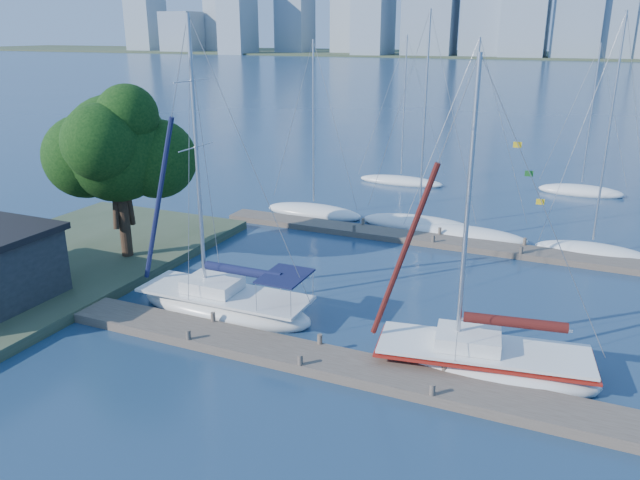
% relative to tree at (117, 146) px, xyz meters
% --- Properties ---
extents(ground, '(700.00, 700.00, 0.00)m').
position_rel_tree_xyz_m(ground, '(13.65, -5.74, -6.52)').
color(ground, navy).
rests_on(ground, ground).
extents(near_dock, '(26.00, 2.00, 0.40)m').
position_rel_tree_xyz_m(near_dock, '(13.65, -5.74, -6.32)').
color(near_dock, '#50453B').
rests_on(near_dock, ground).
extents(far_dock, '(30.00, 1.80, 0.36)m').
position_rel_tree_xyz_m(far_dock, '(15.65, 10.26, -6.34)').
color(far_dock, '#50453B').
rests_on(far_dock, ground).
extents(shore, '(12.00, 22.00, 0.50)m').
position_rel_tree_xyz_m(shore, '(-3.35, -2.74, -6.27)').
color(shore, '#38472D').
rests_on(shore, ground).
extents(far_shore, '(800.00, 100.00, 1.50)m').
position_rel_tree_xyz_m(far_shore, '(13.65, 314.26, -6.52)').
color(far_shore, '#38472D').
rests_on(far_shore, ground).
extents(tree, '(7.50, 6.83, 9.76)m').
position_rel_tree_xyz_m(tree, '(0.00, 0.00, 0.00)').
color(tree, '#311F16').
rests_on(tree, ground).
extents(sailboat_navy, '(8.62, 2.89, 13.49)m').
position_rel_tree_xyz_m(sailboat_navy, '(8.21, -3.22, -5.48)').
color(sailboat_navy, white).
rests_on(sailboat_navy, ground).
extents(sailboat_maroon, '(8.70, 4.00, 12.16)m').
position_rel_tree_xyz_m(sailboat_maroon, '(19.81, -3.65, -5.59)').
color(sailboat_maroon, white).
rests_on(sailboat_maroon, ground).
extents(bg_boat_0, '(7.31, 3.47, 12.03)m').
position_rel_tree_xyz_m(bg_boat_0, '(5.35, 12.88, -6.26)').
color(bg_boat_0, white).
rests_on(bg_boat_0, ground).
extents(bg_boat_1, '(7.94, 3.75, 13.79)m').
position_rel_tree_xyz_m(bg_boat_1, '(12.87, 12.88, -6.24)').
color(bg_boat_1, white).
rests_on(bg_boat_1, ground).
extents(bg_boat_2, '(7.83, 5.14, 12.22)m').
position_rel_tree_xyz_m(bg_boat_2, '(15.99, 12.08, -6.27)').
color(bg_boat_2, white).
rests_on(bg_boat_2, ground).
extents(bg_boat_4, '(6.47, 4.27, 13.52)m').
position_rel_tree_xyz_m(bg_boat_4, '(23.26, 11.84, -6.25)').
color(bg_boat_4, white).
rests_on(bg_boat_4, ground).
extents(bg_boat_6, '(7.38, 4.33, 12.17)m').
position_rel_tree_xyz_m(bg_boat_6, '(8.17, 24.39, -6.29)').
color(bg_boat_6, white).
rests_on(bg_boat_6, ground).
extents(bg_boat_7, '(6.43, 2.39, 11.70)m').
position_rel_tree_xyz_m(bg_boat_7, '(22.14, 26.69, -6.27)').
color(bg_boat_7, white).
rests_on(bg_boat_7, ground).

